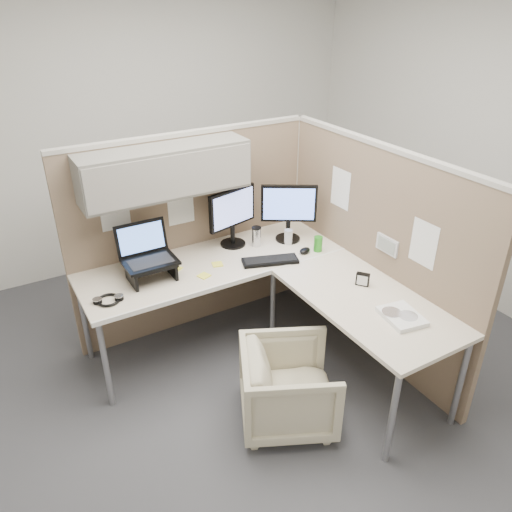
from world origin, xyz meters
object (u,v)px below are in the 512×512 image
monitor_left (232,213)px  keyboard (270,261)px  desk (268,282)px  office_chair (289,383)px

monitor_left → keyboard: (0.10, -0.40, -0.26)m
desk → office_chair: (-0.20, -0.59, -0.38)m
desk → monitor_left: bearing=87.1°
office_chair → keyboard: 0.95m
office_chair → monitor_left: size_ratio=1.30×
office_chair → keyboard: keyboard is taller
desk → office_chair: size_ratio=3.31×
monitor_left → keyboard: monitor_left is taller
keyboard → office_chair: bearing=-94.4°
office_chair → keyboard: (0.33, 0.77, 0.44)m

